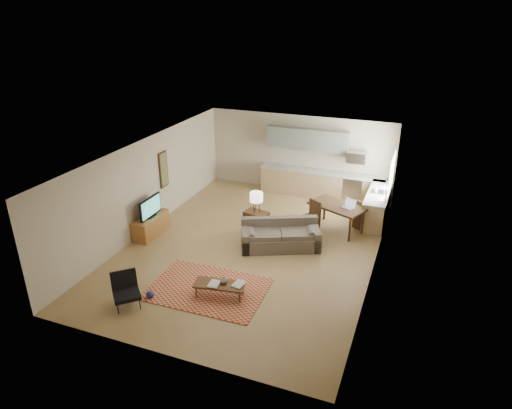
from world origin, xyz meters
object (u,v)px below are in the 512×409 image
at_px(sofa, 280,235).
at_px(console_table, 256,224).
at_px(dining_table, 337,217).
at_px(tv_credenza, 151,225).
at_px(armchair, 126,291).
at_px(coffee_table, 220,290).

distance_m(sofa, console_table, 0.94).
bearing_deg(sofa, dining_table, 29.08).
relative_size(sofa, tv_credenza, 1.74).
height_order(sofa, tv_credenza, sofa).
height_order(armchair, tv_credenza, armchair).
bearing_deg(dining_table, armchair, -99.88).
bearing_deg(armchair, sofa, 14.16).
distance_m(tv_credenza, console_table, 3.04).
bearing_deg(armchair, tv_credenza, 70.46).
bearing_deg(coffee_table, tv_credenza, 137.34).
bearing_deg(coffee_table, sofa, 68.62).
bearing_deg(dining_table, coffee_table, -88.79).
height_order(coffee_table, tv_credenza, tv_credenza).
xyz_separation_m(sofa, tv_credenza, (-3.72, -0.61, -0.09)).
bearing_deg(armchair, coffee_table, -13.18).
height_order(sofa, dining_table, dining_table).
bearing_deg(tv_credenza, dining_table, 24.33).
xyz_separation_m(sofa, console_table, (-0.85, 0.40, -0.00)).
bearing_deg(dining_table, tv_credenza, -132.17).
height_order(sofa, armchair, sofa).
distance_m(sofa, coffee_table, 2.73).
bearing_deg(tv_credenza, console_table, 19.40).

